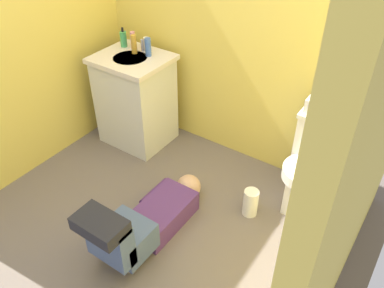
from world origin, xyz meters
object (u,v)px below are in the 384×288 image
at_px(toilet, 312,167).
at_px(toiletry_bag, 345,114).
at_px(person_plumber, 144,221).
at_px(faucet, 142,45).
at_px(bottle_blue, 148,47).
at_px(paper_towel_roll, 251,202).
at_px(vanity_cabinet, 136,99).
at_px(bottle_pink, 133,40).
at_px(bottle_amber, 134,44).
at_px(toilet_paper_roll, 292,276).
at_px(tissue_box, 323,108).
at_px(bottle_white, 146,45).
at_px(soap_dispenser, 123,39).

height_order(toilet, toiletry_bag, toiletry_bag).
relative_size(person_plumber, toiletry_bag, 8.59).
bearing_deg(toilet, faucet, 176.94).
relative_size(bottle_blue, paper_towel_roll, 0.68).
xyz_separation_m(toiletry_bag, bottle_blue, (-1.60, -0.05, 0.09)).
bearing_deg(toiletry_bag, vanity_cabinet, -175.14).
bearing_deg(bottle_pink, faucet, 4.11).
bearing_deg(bottle_amber, toilet_paper_roll, -21.06).
relative_size(tissue_box, paper_towel_roll, 1.01).
bearing_deg(bottle_blue, tissue_box, 2.06).
xyz_separation_m(bottle_pink, bottle_blue, (0.20, -0.04, 0.00)).
bearing_deg(bottle_blue, vanity_cabinet, -137.94).
bearing_deg(faucet, bottle_pink, -175.89).
xyz_separation_m(vanity_cabinet, faucet, (-0.00, 0.14, 0.45)).
distance_m(toilet, toiletry_bag, 0.46).
xyz_separation_m(bottle_pink, paper_towel_roll, (1.40, -0.40, -0.78)).
height_order(vanity_cabinet, bottle_blue, bottle_blue).
xyz_separation_m(person_plumber, bottle_blue, (-0.71, 0.98, 0.72)).
height_order(vanity_cabinet, person_plumber, vanity_cabinet).
height_order(bottle_white, toilet_paper_roll, bottle_white).
distance_m(faucet, soap_dispenser, 0.19).
distance_m(tissue_box, bottle_amber, 1.59).
height_order(toiletry_bag, soap_dispenser, soap_dispenser).
height_order(bottle_pink, bottle_white, bottle_pink).
relative_size(soap_dispenser, bottle_pink, 1.13).
distance_m(vanity_cabinet, tissue_box, 1.61).
bearing_deg(toilet, paper_towel_roll, -133.20).
bearing_deg(tissue_box, toilet, -63.57).
bearing_deg(person_plumber, tissue_box, 54.31).
bearing_deg(bottle_pink, toilet_paper_roll, -22.08).
bearing_deg(person_plumber, soap_dispenser, 135.09).
bearing_deg(toilet, bottle_white, 176.56).
bearing_deg(tissue_box, soap_dispenser, -179.19).
bearing_deg(bottle_blue, person_plumber, -53.83).
distance_m(bottle_pink, bottle_white, 0.13).
distance_m(toilet, vanity_cabinet, 1.60).
bearing_deg(paper_towel_roll, person_plumber, -128.03).
height_order(bottle_amber, bottle_blue, bottle_amber).
bearing_deg(tissue_box, bottle_pink, -179.60).
relative_size(soap_dispenser, bottle_amber, 1.08).
bearing_deg(paper_towel_roll, bottle_amber, 165.89).
relative_size(toiletry_bag, toilet_paper_roll, 1.13).
xyz_separation_m(bottle_blue, toilet_paper_roll, (1.69, -0.72, -0.84)).
xyz_separation_m(faucet, paper_towel_roll, (1.30, -0.41, -0.76)).
relative_size(bottle_white, toilet_paper_roll, 1.12).
bearing_deg(toilet, person_plumber, -129.88).
xyz_separation_m(toilet, vanity_cabinet, (-1.60, -0.05, 0.05)).
distance_m(toilet, person_plumber, 1.24).
bearing_deg(toilet_paper_roll, faucet, 156.70).
height_order(soap_dispenser, toilet_paper_roll, soap_dispenser).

